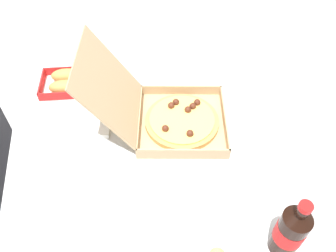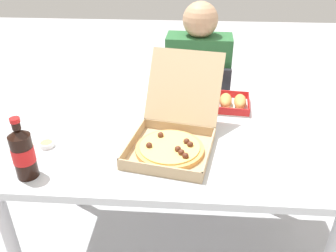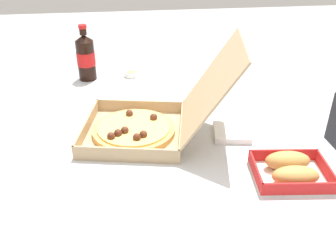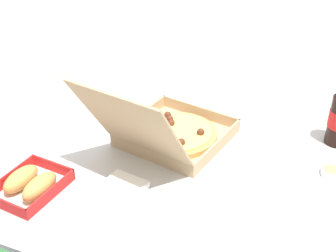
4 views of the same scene
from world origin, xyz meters
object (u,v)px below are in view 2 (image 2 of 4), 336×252
paper_menu (102,118)px  napkin_pile (183,113)px  pizza_box_open (173,137)px  bread_side_box (233,102)px  cola_bottle (23,153)px  dipping_sauce_cup (47,144)px  chair (196,115)px  diner_person (198,80)px

paper_menu → napkin_pile: (0.36, 0.06, 0.01)m
pizza_box_open → bread_side_box: bearing=53.7°
cola_bottle → dipping_sauce_cup: bearing=90.6°
bread_side_box → chair: bearing=110.5°
diner_person → pizza_box_open: (-0.10, -0.83, 0.12)m
diner_person → pizza_box_open: bearing=-97.1°
bread_side_box → cola_bottle: (-0.74, -0.56, 0.07)m
cola_bottle → chair: bearing=59.4°
cola_bottle → napkin_pile: 0.70m
dipping_sauce_cup → chair: bearing=54.1°
diner_person → bread_side_box: (0.16, -0.48, 0.10)m
chair → diner_person: 0.21m
chair → napkin_pile: bearing=-97.5°
pizza_box_open → bread_side_box: (0.26, 0.35, -0.02)m
diner_person → bread_side_box: 0.51m
cola_bottle → dipping_sauce_cup: 0.20m
chair → dipping_sauce_cup: size_ratio=14.82×
chair → pizza_box_open: size_ratio=1.63×
bread_side_box → paper_menu: bearing=-165.2°
cola_bottle → paper_menu: 0.45m
cola_bottle → dipping_sauce_cup: size_ratio=4.00×
pizza_box_open → cola_bottle: bearing=-156.4°
bread_side_box → cola_bottle: bearing=-142.7°
chair → cola_bottle: cola_bottle is taller
chair → pizza_box_open: bearing=-97.5°
bread_side_box → paper_menu: (-0.58, -0.15, -0.02)m
pizza_box_open → paper_menu: 0.38m
pizza_box_open → napkin_pile: (0.03, 0.26, -0.03)m
paper_menu → pizza_box_open: bearing=-54.4°
bread_side_box → napkin_pile: 0.25m
chair → cola_bottle: (-0.58, -0.98, 0.37)m
bread_side_box → dipping_sauce_cup: 0.84m
pizza_box_open → napkin_pile: size_ratio=4.64×
chair → cola_bottle: 1.20m
diner_person → paper_menu: bearing=-124.0°
chair → napkin_pile: chair is taller
pizza_box_open → dipping_sauce_cup: (-0.48, -0.03, -0.03)m
dipping_sauce_cup → paper_menu: bearing=55.5°
pizza_box_open → bread_side_box: 0.44m
pizza_box_open → cola_bottle: 0.53m
paper_menu → bread_side_box: bearing=-8.0°
bread_side_box → diner_person: bearing=108.0°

